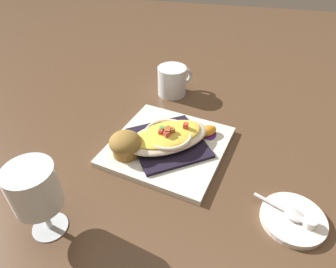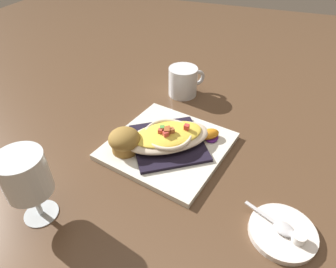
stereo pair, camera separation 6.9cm
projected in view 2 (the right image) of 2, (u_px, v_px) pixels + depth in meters
name	position (u px, v px, depth m)	size (l,w,h in m)	color
ground_plane	(168.00, 148.00, 0.72)	(2.60, 2.60, 0.00)	brown
square_plate	(168.00, 146.00, 0.71)	(0.26, 0.26, 0.01)	white
folded_napkin	(168.00, 142.00, 0.71)	(0.17, 0.17, 0.01)	black
gratin_dish	(168.00, 136.00, 0.69)	(0.23, 0.22, 0.04)	beige
muffin	(124.00, 141.00, 0.67)	(0.07, 0.07, 0.06)	olive
orange_garnish	(209.00, 135.00, 0.72)	(0.06, 0.06, 0.02)	#491B6D
coffee_mug	(183.00, 83.00, 0.89)	(0.10, 0.10, 0.09)	white
stemmed_glass	(26.00, 178.00, 0.50)	(0.08, 0.08, 0.15)	white
creamer_saucer	(282.00, 232.00, 0.53)	(0.12, 0.12, 0.01)	white
spoon	(282.00, 227.00, 0.52)	(0.10, 0.06, 0.01)	silver
creamer_cup_0	(299.00, 238.00, 0.50)	(0.02, 0.02, 0.02)	white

